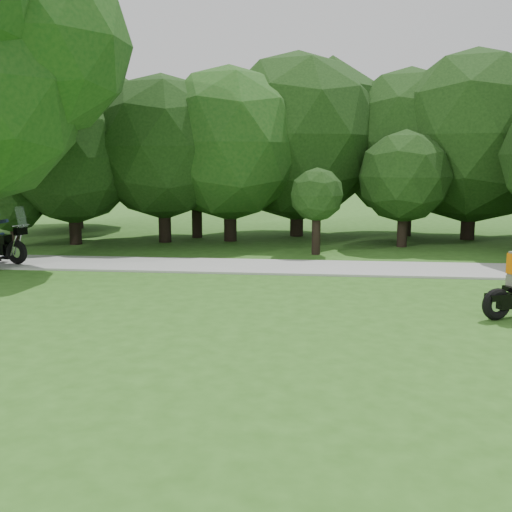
{
  "coord_description": "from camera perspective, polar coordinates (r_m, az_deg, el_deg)",
  "views": [
    {
      "loc": [
        -1.11,
        -8.17,
        3.04
      ],
      "look_at": [
        -2.38,
        3.72,
        1.05
      ],
      "focal_mm": 40.0,
      "sensor_mm": 36.0,
      "label": 1
    }
  ],
  "objects": [
    {
      "name": "ground",
      "position": [
        8.79,
        13.2,
        -11.05
      ],
      "size": [
        100.0,
        100.0,
        0.0
      ],
      "primitive_type": "plane",
      "color": "#2E5C1A",
      "rests_on": "ground"
    },
    {
      "name": "walkway",
      "position": [
        16.49,
        9.84,
        -1.22
      ],
      "size": [
        60.0,
        2.2,
        0.06
      ],
      "primitive_type": "cube",
      "color": "#9A9A95",
      "rests_on": "ground"
    },
    {
      "name": "tree_line",
      "position": [
        22.87,
        14.71,
        10.6
      ],
      "size": [
        39.88,
        12.08,
        7.49
      ],
      "color": "black",
      "rests_on": "ground"
    }
  ]
}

